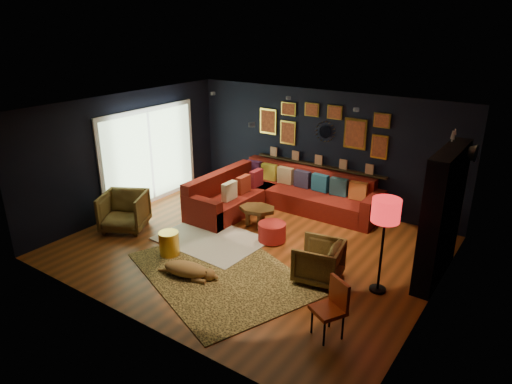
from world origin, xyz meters
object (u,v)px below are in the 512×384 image
Objects in this scene: armchair_right at (319,259)px; coffee_table at (257,211)px; orange_chair at (333,304)px; gold_stool at (169,244)px; sectional at (275,196)px; dog at (186,267)px; armchair_left at (124,210)px; floor_lamp at (386,215)px; pouf at (272,232)px.

coffee_table is at bearing -130.49° from armchair_right.
orange_chair reaches higher than armchair_right.
armchair_right is 2.72m from gold_stool.
sectional is 3.03m from armchair_right.
coffee_table is 0.81× the size of dog.
armchair_left is 5.18m from floor_lamp.
armchair_right is (4.12, 0.51, -0.06)m from armchair_left.
gold_stool is 3.84m from floor_lamp.
pouf is 0.72× the size of armchair_right.
pouf is 2.60m from floor_lamp.
floor_lamp is at bearing 16.26° from gold_stool.
floor_lamp is 3.31m from dog.
orange_chair reaches higher than coffee_table.
orange_chair is (2.80, -2.31, 0.15)m from coffee_table.
armchair_left is at bearing 150.09° from dog.
armchair_left is at bearing 169.65° from gold_stool.
floor_lamp is (0.13, 1.40, 0.82)m from orange_chair.
floor_lamp is at bearing -30.83° from sectional.
sectional is 1.60m from pouf.
armchair_right is 1.35m from floor_lamp.
orange_chair reaches higher than dog.
sectional is at bearing 81.72° from gold_stool.
armchair_left is 0.55× the size of floor_lamp.
gold_stool is (1.52, -0.28, -0.20)m from armchair_left.
pouf is 3.02m from armchair_left.
orange_chair is at bearing -6.23° from gold_stool.
sectional is 4.59× the size of armchair_right.
armchair_right is 1.64× the size of gold_stool.
floor_lamp reaches higher than armchair_right.
sectional reaches higher than coffee_table.
armchair_right reaches higher than dog.
pouf is 1.56m from armchair_right.
sectional is 3.12× the size of dog.
floor_lamp is at bearing -17.16° from coffee_table.
floor_lamp is 1.43× the size of dog.
armchair_right is (2.18, -2.10, 0.05)m from sectional.
sectional reaches higher than orange_chair.
coffee_table is 2.33m from dog.
pouf is at bearing 50.80° from gold_stool.
dog is at bearing -44.99° from armchair_left.
armchair_left is 2.38m from dog.
orange_chair is (2.17, -1.89, 0.29)m from pouf.
dog is at bearing -26.67° from gold_stool.
dog is at bearing -103.98° from pouf.
armchair_right is (1.37, -0.73, 0.17)m from pouf.
armchair_left reaches higher than dog.
coffee_table is 0.57× the size of floor_lamp.
armchair_right is 0.68× the size of dog.
coffee_table is 1.96× the size of gold_stool.
armchair_left reaches higher than pouf.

